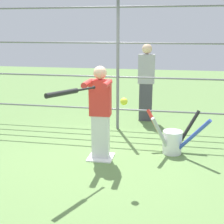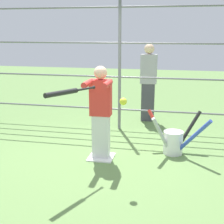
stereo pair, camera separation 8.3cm
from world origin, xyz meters
TOP-DOWN VIEW (x-y plane):
  - ground_plane at (0.00, 0.00)m, footprint 24.00×24.00m
  - home_plate at (0.00, 0.00)m, footprint 0.40×0.40m
  - fence_backstop at (0.00, -1.60)m, footprint 5.71×0.06m
  - batter at (0.00, 0.01)m, footprint 0.38×0.50m
  - baseball_bat_swinging at (0.23, 0.90)m, footprint 0.43×0.85m
  - softball_in_flight at (-0.48, 0.75)m, footprint 0.10×0.10m
  - bat_bucket at (-1.14, -0.42)m, footprint 1.05×0.72m
  - bystander_behind_fence at (-0.52, -2.34)m, footprint 0.36×0.22m

SIDE VIEW (x-z plane):
  - ground_plane at x=0.00m, z-range 0.00..0.00m
  - home_plate at x=0.00m, z-range 0.00..0.02m
  - bat_bucket at x=-1.14m, z-range -0.13..0.60m
  - batter at x=0.00m, z-range 0.06..1.55m
  - bystander_behind_fence at x=-0.52m, z-range 0.04..1.77m
  - softball_in_flight at x=-0.48m, z-range 1.08..1.18m
  - baseball_bat_swinging at x=0.23m, z-range 1.21..1.29m
  - fence_backstop at x=0.00m, z-range 0.00..2.87m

